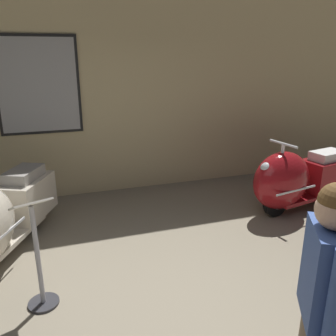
{
  "coord_description": "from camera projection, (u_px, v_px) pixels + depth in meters",
  "views": [
    {
      "loc": [
        -0.89,
        -2.35,
        2.2
      ],
      "look_at": [
        0.5,
        1.85,
        0.76
      ],
      "focal_mm": 37.58,
      "sensor_mm": 36.0,
      "label": 1
    }
  ],
  "objects": [
    {
      "name": "ground_plane",
      "position": [
        181.0,
        319.0,
        3.07
      ],
      "size": [
        60.0,
        60.0,
        0.0
      ],
      "primitive_type": "plane",
      "color": "gray"
    },
    {
      "name": "scooter_1",
      "position": [
        295.0,
        179.0,
        5.03
      ],
      "size": [
        1.81,
        0.82,
        1.07
      ],
      "rotation": [
        0.0,
        0.0,
        -2.95
      ],
      "color": "black",
      "rests_on": "ground"
    },
    {
      "name": "showroom_back_wall",
      "position": [
        108.0,
        71.0,
        5.46
      ],
      "size": [
        18.0,
        0.24,
        3.89
      ],
      "color": "#CCB784",
      "rests_on": "ground"
    },
    {
      "name": "visitor_0",
      "position": [
        322.0,
        297.0,
        1.95
      ],
      "size": [
        0.38,
        0.48,
        1.6
      ],
      "rotation": [
        0.0,
        0.0,
        2.63
      ],
      "color": "black",
      "rests_on": "ground"
    },
    {
      "name": "info_stanchion",
      "position": [
        38.0,
        262.0,
        3.11
      ],
      "size": [
        0.38,
        0.32,
        1.07
      ],
      "color": "#333338",
      "rests_on": "ground"
    }
  ]
}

